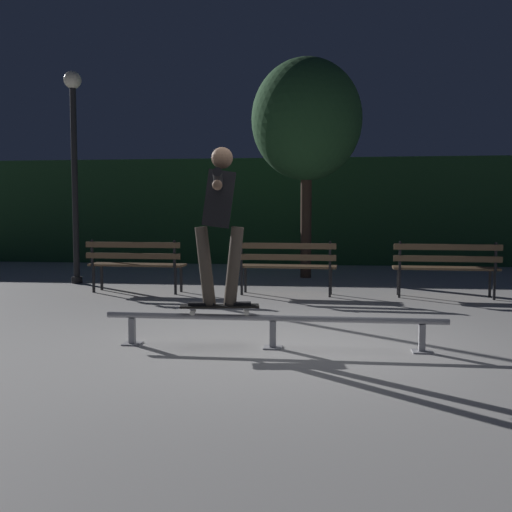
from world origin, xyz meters
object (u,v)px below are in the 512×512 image
Objects in this scene: park_bench_left_center at (286,262)px; lamp_post_left at (74,149)px; skateboarder at (220,212)px; park_bench_right_center at (446,264)px; grind_rail at (273,323)px; tree_behind_benches at (307,120)px; skateboard at (220,307)px; park_bench_leftmost at (136,260)px.

lamp_post_left is at bearing 163.71° from park_bench_left_center.
skateboarder is 4.79m from park_bench_right_center.
tree_behind_benches reaches higher than grind_rail.
skateboarder is at bearing -127.32° from park_bench_right_center.
skateboard is 0.50× the size of park_bench_left_center.
tree_behind_benches reaches higher than park_bench_right_center.
park_bench_leftmost is 4.96m from park_bench_right_center.
lamp_post_left is at bearing 169.77° from park_bench_right_center.
tree_behind_benches reaches higher than park_bench_left_center.
tree_behind_benches is (0.21, 2.67, 2.62)m from park_bench_left_center.
park_bench_leftmost is 1.00× the size of park_bench_left_center.
skateboard is 6.46m from lamp_post_left.
lamp_post_left is at bearing -160.48° from tree_behind_benches.
skateboarder is 4.38m from park_bench_leftmost.
park_bench_leftmost and park_bench_right_center have the same top height.
park_bench_leftmost is at bearing 119.15° from skateboard.
tree_behind_benches is at bearing 19.52° from lamp_post_left.
park_bench_leftmost is 2.73m from lamp_post_left.
lamp_post_left reaches higher than skateboarder.
park_bench_leftmost is at bearing 180.00° from park_bench_right_center.
park_bench_left_center is at bearing 0.00° from park_bench_leftmost.
skateboarder reaches higher than skateboard.
lamp_post_left is (-3.62, 4.93, 2.08)m from skateboard.
tree_behind_benches is at bearing 89.42° from grind_rail.
skateboarder is at bearing -95.27° from tree_behind_benches.
grind_rail is 0.55m from skateboard.
skateboarder reaches higher than park_bench_right_center.
park_bench_leftmost reaches higher than skateboard.
park_bench_right_center is at bearing 0.00° from park_bench_left_center.
lamp_post_left is (-4.22, -1.49, -0.67)m from tree_behind_benches.
skateboard is 0.50× the size of park_bench_right_center.
park_bench_right_center is 6.87m from lamp_post_left.
tree_behind_benches reaches higher than skateboard.
park_bench_right_center is 0.37× the size of tree_behind_benches.
grind_rail is 2.16× the size of skateboarder.
park_bench_left_center is at bearing -94.50° from tree_behind_benches.
lamp_post_left is at bearing 130.11° from grind_rail.
skateboard is 0.50× the size of park_bench_leftmost.
skateboard is 4.73m from park_bench_right_center.
park_bench_left_center is at bearing -16.29° from lamp_post_left.
park_bench_left_center is (0.38, 3.76, -0.80)m from skateboarder.
lamp_post_left is (-6.49, 1.17, 1.94)m from park_bench_right_center.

